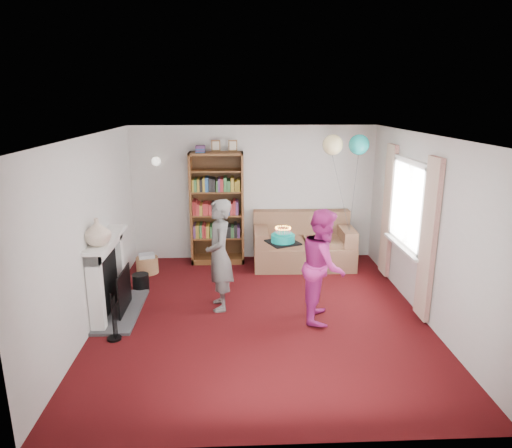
{
  "coord_description": "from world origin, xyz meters",
  "views": [
    {
      "loc": [
        -0.34,
        -5.86,
        2.94
      ],
      "look_at": [
        -0.04,
        0.6,
        1.18
      ],
      "focal_mm": 32.0,
      "sensor_mm": 36.0,
      "label": 1
    }
  ],
  "objects_px": {
    "person_striped": "(219,255)",
    "birthday_cake": "(283,238)",
    "bookcase": "(217,209)",
    "sofa": "(303,245)",
    "person_magenta": "(323,265)"
  },
  "relations": [
    {
      "from": "sofa",
      "to": "person_striped",
      "type": "bearing_deg",
      "value": -128.21
    },
    {
      "from": "sofa",
      "to": "birthday_cake",
      "type": "relative_size",
      "value": 4.63
    },
    {
      "from": "sofa",
      "to": "person_magenta",
      "type": "distance_m",
      "value": 2.21
    },
    {
      "from": "bookcase",
      "to": "person_striped",
      "type": "relative_size",
      "value": 1.4
    },
    {
      "from": "person_magenta",
      "to": "birthday_cake",
      "type": "bearing_deg",
      "value": 88.52
    },
    {
      "from": "bookcase",
      "to": "person_striped",
      "type": "bearing_deg",
      "value": -87.15
    },
    {
      "from": "bookcase",
      "to": "sofa",
      "type": "bearing_deg",
      "value": -8.34
    },
    {
      "from": "person_striped",
      "to": "bookcase",
      "type": "bearing_deg",
      "value": 175.72
    },
    {
      "from": "birthday_cake",
      "to": "bookcase",
      "type": "bearing_deg",
      "value": 113.16
    },
    {
      "from": "sofa",
      "to": "person_magenta",
      "type": "xyz_separation_m",
      "value": [
        -0.05,
        -2.17,
        0.43
      ]
    },
    {
      "from": "birthday_cake",
      "to": "sofa",
      "type": "bearing_deg",
      "value": 73.9
    },
    {
      "from": "person_striped",
      "to": "person_magenta",
      "type": "height_order",
      "value": "person_striped"
    },
    {
      "from": "person_striped",
      "to": "birthday_cake",
      "type": "height_order",
      "value": "person_striped"
    },
    {
      "from": "bookcase",
      "to": "birthday_cake",
      "type": "xyz_separation_m",
      "value": [
        0.98,
        -2.28,
        0.13
      ]
    },
    {
      "from": "sofa",
      "to": "person_striped",
      "type": "relative_size",
      "value": 1.11
    }
  ]
}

